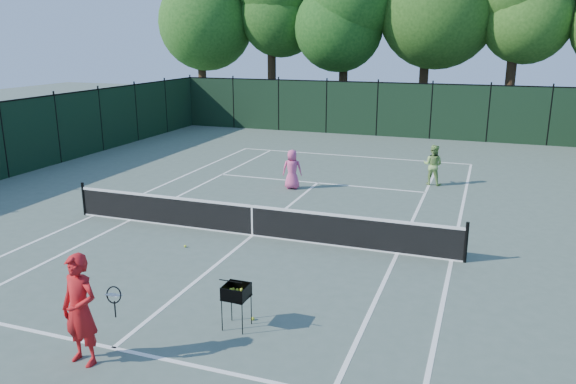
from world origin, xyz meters
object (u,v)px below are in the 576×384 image
(loose_ball_near_cart, at_px, (253,319))
(loose_ball_midcourt, at_px, (185,246))
(player_green, at_px, (433,165))
(ball_hopper, at_px, (236,292))
(coach, at_px, (80,310))
(player_pink, at_px, (292,169))

(loose_ball_near_cart, distance_m, loose_ball_midcourt, 4.54)
(player_green, relative_size, ball_hopper, 1.73)
(coach, relative_size, player_pink, 1.35)
(coach, xyz_separation_m, ball_hopper, (1.98, 2.00, -0.25))
(player_pink, relative_size, loose_ball_midcourt, 21.71)
(player_green, distance_m, ball_hopper, 12.82)
(player_pink, distance_m, loose_ball_midcourt, 6.81)
(coach, xyz_separation_m, player_pink, (-0.48, 12.20, -0.26))
(coach, bearing_deg, loose_ball_near_cart, 54.60)
(player_pink, relative_size, ball_hopper, 1.66)
(loose_ball_midcourt, bearing_deg, player_pink, 84.24)
(coach, relative_size, loose_ball_midcourt, 29.24)
(loose_ball_near_cart, relative_size, loose_ball_midcourt, 1.00)
(ball_hopper, xyz_separation_m, loose_ball_midcourt, (-3.13, 3.46, -0.71))
(player_pink, xyz_separation_m, loose_ball_near_cart, (2.63, -9.84, -0.70))
(ball_hopper, bearing_deg, loose_ball_near_cart, 67.71)
(player_green, bearing_deg, player_pink, 35.91)
(loose_ball_midcourt, bearing_deg, coach, -78.03)
(player_pink, height_order, loose_ball_near_cart, player_pink)
(coach, xyz_separation_m, loose_ball_midcourt, (-1.16, 5.46, -0.96))
(ball_hopper, bearing_deg, player_pink, 107.27)
(ball_hopper, bearing_deg, coach, -130.97)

